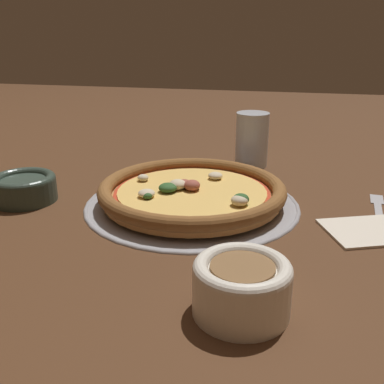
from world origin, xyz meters
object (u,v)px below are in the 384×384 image
fork (379,211)px  napkin (371,230)px  pizza_tray (192,203)px  bowl_near (24,187)px  bowl_far (242,285)px  drinking_cup (252,140)px  pizza (192,191)px

fork → napkin: bearing=169.8°
pizza_tray → bowl_near: size_ratio=3.33×
bowl_near → bowl_far: size_ratio=1.06×
bowl_far → napkin: size_ratio=0.66×
bowl_far → napkin: 0.30m
pizza_tray → napkin: 0.29m
pizza_tray → drinking_cup: bearing=73.9°
pizza → fork: 0.31m
pizza_tray → bowl_far: bowl_far is taller
drinking_cup → pizza: bearing=-106.1°
fork → pizza: bearing=102.7°
bowl_near → drinking_cup: bearing=39.8°
pizza → napkin: (0.29, -0.05, -0.02)m
pizza_tray → drinking_cup: drinking_cup is taller
pizza_tray → bowl_near: bearing=-170.8°
bowl_far → bowl_near: bearing=149.3°
pizza → bowl_near: 0.30m
napkin → fork: size_ratio=0.87×
pizza → napkin: bearing=-9.5°
pizza → bowl_near: size_ratio=2.90×
pizza → bowl_far: 0.32m
bowl_far → pizza: bearing=112.5°
drinking_cup → napkin: bearing=-55.4°
bowl_far → napkin: (0.17, 0.24, -0.03)m
napkin → fork: 0.09m
pizza → fork: (0.31, 0.04, -0.02)m
bowl_near → fork: size_ratio=0.61×
bowl_far → drinking_cup: (-0.05, 0.55, 0.03)m
bowl_near → bowl_far: (0.41, -0.25, 0.01)m
drinking_cup → napkin: 0.38m
bowl_near → pizza: bearing=9.1°
bowl_near → drinking_cup: size_ratio=0.95×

